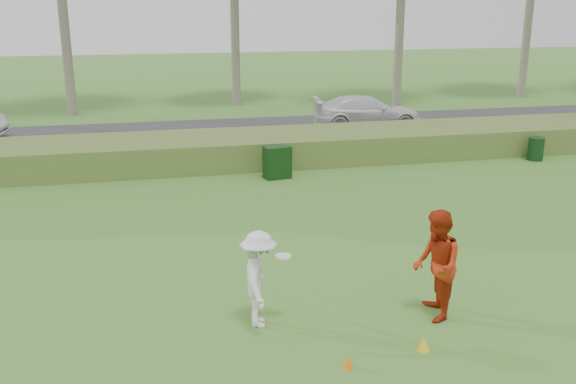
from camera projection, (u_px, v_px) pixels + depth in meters
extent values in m
plane|color=#397326|center=(346.00, 344.00, 9.92)|extent=(120.00, 120.00, 0.00)
cube|color=#4D692A|center=(233.00, 149.00, 21.00)|extent=(80.00, 3.00, 0.90)
cube|color=#2D2D2D|center=(215.00, 133.00, 25.79)|extent=(80.00, 6.00, 0.06)
imported|color=white|center=(259.00, 279.00, 10.31)|extent=(0.77, 1.13, 1.60)
cylinder|color=white|center=(283.00, 256.00, 10.29)|extent=(0.27, 0.27, 0.03)
imported|color=#B02A0F|center=(436.00, 265.00, 10.52)|extent=(0.88, 1.04, 1.86)
cone|color=orange|center=(348.00, 362.00, 9.24)|extent=(0.17, 0.17, 0.19)
cone|color=yellow|center=(423.00, 343.00, 9.72)|extent=(0.20, 0.20, 0.22)
cube|color=black|center=(277.00, 162.00, 19.15)|extent=(0.84, 0.60, 0.97)
cylinder|color=black|center=(536.00, 149.00, 21.37)|extent=(0.67, 0.67, 0.77)
imported|color=silver|center=(367.00, 112.00, 26.56)|extent=(4.68, 2.34, 1.30)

